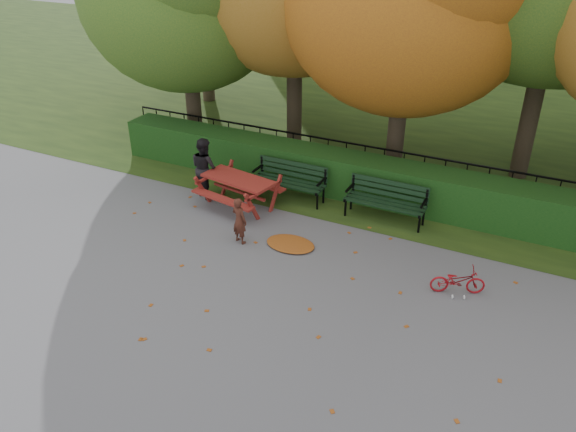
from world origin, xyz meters
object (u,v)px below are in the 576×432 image
at_px(adult, 205,167).
at_px(bicycle, 458,281).
at_px(picnic_table, 239,184).
at_px(bench_right, 386,198).
at_px(bench_left, 290,178).
at_px(child, 239,220).

xyz_separation_m(adult, bicycle, (6.33, -1.30, -0.48)).
height_order(picnic_table, bicycle, picnic_table).
height_order(bench_right, picnic_table, bench_right).
relative_size(bench_right, adult, 1.23).
bearing_deg(adult, bench_right, -144.70).
relative_size(bench_right, picnic_table, 0.94).
relative_size(adult, bicycle, 1.49).
bearing_deg(picnic_table, bench_left, 57.84).
bearing_deg(bench_left, bicycle, -25.32).
height_order(adult, bicycle, adult).
bearing_deg(bench_left, bench_right, 0.00).
relative_size(bench_left, child, 1.75).
bearing_deg(bench_right, child, -135.76).
distance_m(picnic_table, bicycle, 5.43).
relative_size(picnic_table, adult, 1.31).
height_order(bench_left, picnic_table, bench_left).
bearing_deg(bicycle, bench_right, 21.65).
distance_m(adult, bicycle, 6.48).
xyz_separation_m(bench_left, adult, (-1.88, -0.80, 0.21)).
bearing_deg(bicycle, picnic_table, 55.28).
height_order(child, adult, adult).
xyz_separation_m(bench_left, bicycle, (4.44, -2.10, -0.26)).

